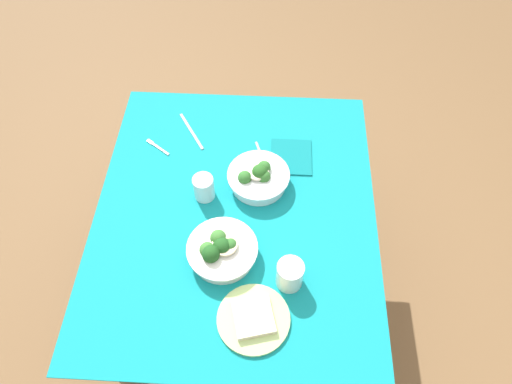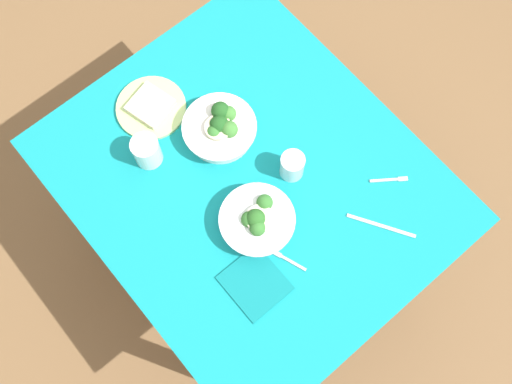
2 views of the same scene
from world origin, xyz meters
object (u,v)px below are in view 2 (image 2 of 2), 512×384
(bread_side_plate, at_px, (151,107))
(napkin_folded_upper, at_px, (255,283))
(broccoli_bowl_far, at_px, (257,221))
(fork_by_near_bowl, at_px, (391,180))
(broccoli_bowl_near, at_px, (220,128))
(fork_by_far_bowl, at_px, (287,260))
(water_glass_side, at_px, (147,151))
(water_glass_center, at_px, (292,166))
(table_knife_left, at_px, (381,226))

(bread_side_plate, relative_size, napkin_folded_upper, 1.30)
(broccoli_bowl_far, bearing_deg, fork_by_near_bowl, -111.21)
(broccoli_bowl_near, distance_m, fork_by_far_bowl, 0.43)
(broccoli_bowl_far, distance_m, bread_side_plate, 0.49)
(broccoli_bowl_near, height_order, water_glass_side, water_glass_side)
(water_glass_center, xyz_separation_m, fork_by_near_bowl, (-0.21, -0.20, -0.04))
(broccoli_bowl_near, height_order, table_knife_left, broccoli_bowl_near)
(napkin_folded_upper, bearing_deg, bread_side_plate, -9.65)
(water_glass_side, bearing_deg, table_knife_left, -147.59)
(fork_by_near_bowl, bearing_deg, fork_by_far_bowl, -146.27)
(water_glass_center, height_order, napkin_folded_upper, water_glass_center)
(water_glass_center, distance_m, table_knife_left, 0.31)
(water_glass_side, height_order, napkin_folded_upper, water_glass_side)
(broccoli_bowl_near, height_order, napkin_folded_upper, broccoli_bowl_near)
(bread_side_plate, distance_m, table_knife_left, 0.77)
(napkin_folded_upper, bearing_deg, water_glass_side, -0.34)
(table_knife_left, relative_size, napkin_folded_upper, 1.23)
(broccoli_bowl_far, relative_size, napkin_folded_upper, 1.31)
(bread_side_plate, relative_size, fork_by_near_bowl, 2.21)
(napkin_folded_upper, bearing_deg, broccoli_bowl_near, -27.47)
(bread_side_plate, distance_m, fork_by_far_bowl, 0.62)
(broccoli_bowl_far, height_order, napkin_folded_upper, broccoli_bowl_far)
(bread_side_plate, bearing_deg, napkin_folded_upper, 170.35)
(broccoli_bowl_far, relative_size, broccoli_bowl_near, 0.97)
(fork_by_far_bowl, height_order, fork_by_near_bowl, same)
(fork_by_near_bowl, relative_size, napkin_folded_upper, 0.59)
(fork_by_far_bowl, relative_size, napkin_folded_upper, 0.64)
(broccoli_bowl_near, relative_size, table_knife_left, 1.09)
(broccoli_bowl_near, distance_m, bread_side_plate, 0.23)
(broccoli_bowl_far, relative_size, fork_by_near_bowl, 2.22)
(water_glass_side, distance_m, table_knife_left, 0.71)
(water_glass_side, bearing_deg, fork_by_far_bowl, -167.62)
(broccoli_bowl_near, bearing_deg, napkin_folded_upper, 152.53)
(bread_side_plate, relative_size, table_knife_left, 1.05)
(water_glass_center, relative_size, table_knife_left, 0.45)
(bread_side_plate, distance_m, napkin_folded_upper, 0.62)
(broccoli_bowl_near, bearing_deg, fork_by_near_bowl, -146.90)
(bread_side_plate, relative_size, fork_by_far_bowl, 2.03)
(broccoli_bowl_near, height_order, fork_by_far_bowl, broccoli_bowl_near)
(water_glass_center, xyz_separation_m, fork_by_far_bowl, (-0.19, 0.18, -0.04))
(broccoli_bowl_far, xyz_separation_m, water_glass_side, (0.36, 0.11, 0.01))
(fork_by_near_bowl, xyz_separation_m, napkin_folded_upper, (0.02, 0.50, 0.00))
(water_glass_side, relative_size, fork_by_near_bowl, 1.03)
(table_knife_left, bearing_deg, napkin_folded_upper, 42.81)
(broccoli_bowl_far, xyz_separation_m, fork_by_near_bowl, (-0.15, -0.38, -0.03))
(water_glass_side, distance_m, fork_by_far_bowl, 0.51)
(broccoli_bowl_near, xyz_separation_m, fork_by_far_bowl, (-0.42, 0.10, -0.03))
(bread_side_plate, distance_m, water_glass_side, 0.17)
(broccoli_bowl_far, bearing_deg, table_knife_left, -131.05)
(fork_by_near_bowl, bearing_deg, broccoli_bowl_near, 159.14)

